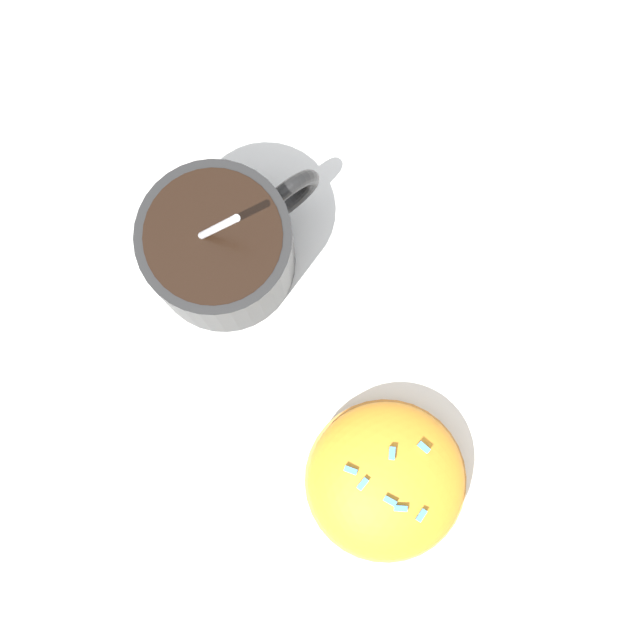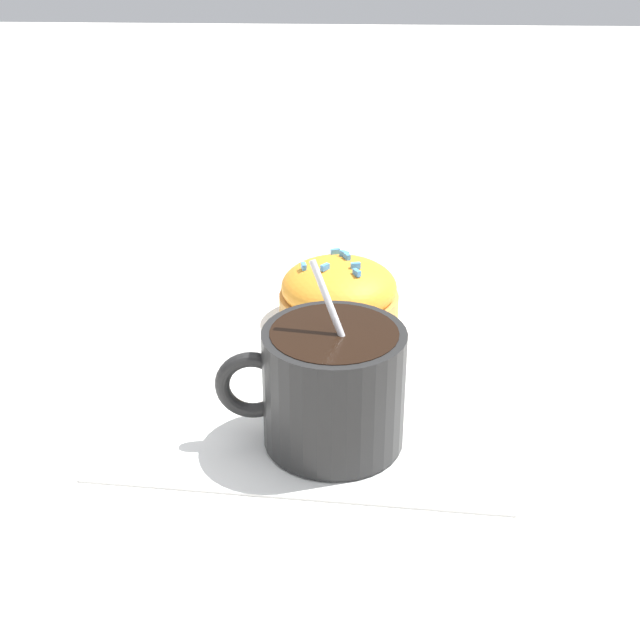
{
  "view_description": "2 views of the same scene",
  "coord_description": "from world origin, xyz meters",
  "views": [
    {
      "loc": [
        0.05,
        -0.03,
        0.63
      ],
      "look_at": [
        -0.01,
        0.01,
        0.04
      ],
      "focal_mm": 60.0,
      "sensor_mm": 36.0,
      "label": 1
    },
    {
      "loc": [
        -0.53,
        -0.02,
        0.32
      ],
      "look_at": [
        0.01,
        0.0,
        0.04
      ],
      "focal_mm": 50.0,
      "sensor_mm": 36.0,
      "label": 2
    }
  ],
  "objects": [
    {
      "name": "frosted_pastry",
      "position": [
        0.08,
        -0.01,
        0.02
      ],
      "size": [
        0.09,
        0.09,
        0.05
      ],
      "color": "#D19347",
      "rests_on": "paper_napkin"
    },
    {
      "name": "paper_napkin",
      "position": [
        0.0,
        0.0,
        0.0
      ],
      "size": [
        0.29,
        0.27,
        0.0
      ],
      "color": "white",
      "rests_on": "ground_plane"
    },
    {
      "name": "coffee_cup",
      "position": [
        -0.08,
        -0.01,
        0.04
      ],
      "size": [
        0.08,
        0.11,
        0.12
      ],
      "color": "black",
      "rests_on": "paper_napkin"
    },
    {
      "name": "ground_plane",
      "position": [
        0.0,
        0.0,
        0.0
      ],
      "size": [
        3.0,
        3.0,
        0.0
      ],
      "primitive_type": "plane",
      "color": "silver"
    }
  ]
}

